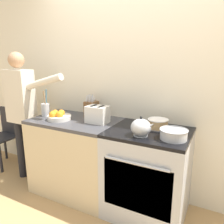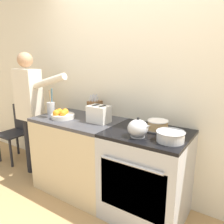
{
  "view_description": "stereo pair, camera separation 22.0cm",
  "coord_description": "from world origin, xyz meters",
  "px_view_note": "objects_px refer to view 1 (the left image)",
  "views": [
    {
      "loc": [
        0.84,
        -1.61,
        1.57
      ],
      "look_at": [
        -0.14,
        0.29,
        1.04
      ],
      "focal_mm": 35.0,
      "sensor_mm": 36.0,
      "label": 1
    },
    {
      "loc": [
        1.03,
        -1.49,
        1.57
      ],
      "look_at": [
        -0.14,
        0.29,
        1.04
      ],
      "focal_mm": 35.0,
      "sensor_mm": 36.0,
      "label": 2
    }
  ],
  "objects_px": {
    "layer_cake": "(158,124)",
    "tea_kettle": "(141,127)",
    "stove_range": "(147,173)",
    "dining_chair": "(6,132)",
    "mixing_bowl": "(174,134)",
    "utensil_crock": "(46,109)",
    "toaster": "(97,114)",
    "knife_block": "(91,109)",
    "fruit_bowl": "(59,116)",
    "person_baker": "(21,107)"
  },
  "relations": [
    {
      "from": "layer_cake",
      "to": "utensil_crock",
      "type": "xyz_separation_m",
      "value": [
        -1.33,
        -0.14,
        0.03
      ]
    },
    {
      "from": "stove_range",
      "to": "dining_chair",
      "type": "bearing_deg",
      "value": 177.63
    },
    {
      "from": "fruit_bowl",
      "to": "utensil_crock",
      "type": "bearing_deg",
      "value": 167.24
    },
    {
      "from": "tea_kettle",
      "to": "dining_chair",
      "type": "relative_size",
      "value": 0.26
    },
    {
      "from": "stove_range",
      "to": "person_baker",
      "type": "relative_size",
      "value": 0.54
    },
    {
      "from": "tea_kettle",
      "to": "knife_block",
      "type": "height_order",
      "value": "knife_block"
    },
    {
      "from": "tea_kettle",
      "to": "dining_chair",
      "type": "xyz_separation_m",
      "value": [
        -2.21,
        0.25,
        -0.48
      ]
    },
    {
      "from": "stove_range",
      "to": "knife_block",
      "type": "height_order",
      "value": "knife_block"
    },
    {
      "from": "utensil_crock",
      "to": "fruit_bowl",
      "type": "distance_m",
      "value": 0.25
    },
    {
      "from": "tea_kettle",
      "to": "person_baker",
      "type": "xyz_separation_m",
      "value": [
        -1.61,
        0.08,
        0.01
      ]
    },
    {
      "from": "mixing_bowl",
      "to": "fruit_bowl",
      "type": "relative_size",
      "value": 0.91
    },
    {
      "from": "layer_cake",
      "to": "knife_block",
      "type": "relative_size",
      "value": 0.93
    },
    {
      "from": "layer_cake",
      "to": "person_baker",
      "type": "relative_size",
      "value": 0.15
    },
    {
      "from": "layer_cake",
      "to": "knife_block",
      "type": "distance_m",
      "value": 0.83
    },
    {
      "from": "stove_range",
      "to": "tea_kettle",
      "type": "bearing_deg",
      "value": -99.84
    },
    {
      "from": "mixing_bowl",
      "to": "person_baker",
      "type": "bearing_deg",
      "value": 179.01
    },
    {
      "from": "knife_block",
      "to": "dining_chair",
      "type": "bearing_deg",
      "value": -176.24
    },
    {
      "from": "layer_cake",
      "to": "fruit_bowl",
      "type": "relative_size",
      "value": 0.93
    },
    {
      "from": "utensil_crock",
      "to": "fruit_bowl",
      "type": "relative_size",
      "value": 1.21
    },
    {
      "from": "person_baker",
      "to": "tea_kettle",
      "type": "bearing_deg",
      "value": -7.71
    },
    {
      "from": "person_baker",
      "to": "dining_chair",
      "type": "relative_size",
      "value": 1.93
    },
    {
      "from": "knife_block",
      "to": "utensil_crock",
      "type": "xyz_separation_m",
      "value": [
        -0.5,
        -0.23,
        -0.02
      ]
    },
    {
      "from": "toaster",
      "to": "stove_range",
      "type": "bearing_deg",
      "value": -1.45
    },
    {
      "from": "toaster",
      "to": "utensil_crock",
      "type": "bearing_deg",
      "value": -175.67
    },
    {
      "from": "utensil_crock",
      "to": "toaster",
      "type": "xyz_separation_m",
      "value": [
        0.69,
        0.05,
        0.01
      ]
    },
    {
      "from": "utensil_crock",
      "to": "dining_chair",
      "type": "relative_size",
      "value": 0.38
    },
    {
      "from": "person_baker",
      "to": "mixing_bowl",
      "type": "bearing_deg",
      "value": -5.97
    },
    {
      "from": "tea_kettle",
      "to": "mixing_bowl",
      "type": "bearing_deg",
      "value": 8.94
    },
    {
      "from": "fruit_bowl",
      "to": "toaster",
      "type": "distance_m",
      "value": 0.46
    },
    {
      "from": "mixing_bowl",
      "to": "person_baker",
      "type": "relative_size",
      "value": 0.15
    },
    {
      "from": "mixing_bowl",
      "to": "dining_chair",
      "type": "relative_size",
      "value": 0.28
    },
    {
      "from": "fruit_bowl",
      "to": "dining_chair",
      "type": "distance_m",
      "value": 1.3
    },
    {
      "from": "layer_cake",
      "to": "stove_range",
      "type": "bearing_deg",
      "value": -115.71
    },
    {
      "from": "utensil_crock",
      "to": "person_baker",
      "type": "xyz_separation_m",
      "value": [
        -0.36,
        -0.04,
        0.01
      ]
    },
    {
      "from": "stove_range",
      "to": "toaster",
      "type": "distance_m",
      "value": 0.79
    },
    {
      "from": "layer_cake",
      "to": "utensil_crock",
      "type": "distance_m",
      "value": 1.34
    },
    {
      "from": "layer_cake",
      "to": "mixing_bowl",
      "type": "xyz_separation_m",
      "value": [
        0.2,
        -0.22,
        -0.0
      ]
    },
    {
      "from": "tea_kettle",
      "to": "fruit_bowl",
      "type": "bearing_deg",
      "value": 176.26
    },
    {
      "from": "dining_chair",
      "to": "mixing_bowl",
      "type": "bearing_deg",
      "value": 27.72
    },
    {
      "from": "knife_block",
      "to": "dining_chair",
      "type": "height_order",
      "value": "knife_block"
    },
    {
      "from": "layer_cake",
      "to": "knife_block",
      "type": "bearing_deg",
      "value": 174.36
    },
    {
      "from": "toaster",
      "to": "fruit_bowl",
      "type": "bearing_deg",
      "value": -166.43
    },
    {
      "from": "utensil_crock",
      "to": "person_baker",
      "type": "bearing_deg",
      "value": -172.89
    },
    {
      "from": "stove_range",
      "to": "fruit_bowl",
      "type": "distance_m",
      "value": 1.14
    },
    {
      "from": "toaster",
      "to": "person_baker",
      "type": "height_order",
      "value": "person_baker"
    },
    {
      "from": "layer_cake",
      "to": "tea_kettle",
      "type": "relative_size",
      "value": 1.1
    },
    {
      "from": "tea_kettle",
      "to": "person_baker",
      "type": "distance_m",
      "value": 1.61
    },
    {
      "from": "stove_range",
      "to": "knife_block",
      "type": "bearing_deg",
      "value": 166.27
    },
    {
      "from": "mixing_bowl",
      "to": "utensil_crock",
      "type": "height_order",
      "value": "utensil_crock"
    },
    {
      "from": "tea_kettle",
      "to": "mixing_bowl",
      "type": "distance_m",
      "value": 0.28
    }
  ]
}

